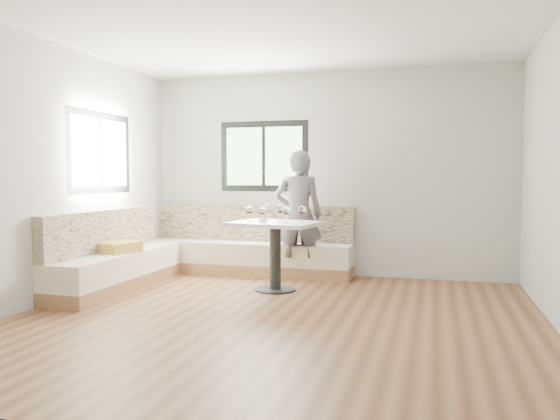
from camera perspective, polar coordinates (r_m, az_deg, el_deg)
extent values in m
cube|color=brown|center=(5.31, -0.52, -11.28)|extent=(5.00, 5.00, 0.01)
cube|color=white|center=(5.34, -0.53, 19.22)|extent=(5.00, 5.00, 0.01)
cube|color=#B7B7B2|center=(7.57, 4.85, 3.80)|extent=(5.00, 0.01, 2.80)
cube|color=#B7B7B2|center=(2.83, -15.07, 4.42)|extent=(5.00, 0.01, 2.80)
cube|color=#B7B7B2|center=(6.32, -22.89, 3.63)|extent=(0.01, 5.00, 2.80)
cube|color=black|center=(7.78, -1.70, 5.64)|extent=(1.30, 0.02, 1.00)
cube|color=black|center=(7.04, -18.26, 5.71)|extent=(0.02, 1.30, 1.00)
cube|color=#8F6545|center=(7.68, -3.35, -6.10)|extent=(2.90, 0.55, 0.16)
cube|color=#F0E3C5|center=(7.65, -3.36, -4.44)|extent=(2.90, 0.55, 0.29)
cube|color=beige|center=(7.80, -2.87, -1.36)|extent=(2.90, 0.14, 0.50)
cube|color=#8F6545|center=(6.94, -16.54, -7.26)|extent=(0.55, 2.25, 0.16)
cube|color=#F0E3C5|center=(6.90, -16.57, -5.42)|extent=(0.55, 2.25, 0.29)
cube|color=beige|center=(6.97, -18.05, -2.08)|extent=(0.14, 2.25, 0.50)
cube|color=gold|center=(6.83, -16.61, -3.74)|extent=(0.53, 0.53, 0.13)
cylinder|color=black|center=(6.58, -0.49, -8.30)|extent=(0.49, 0.49, 0.02)
cylinder|color=black|center=(6.51, -0.50, -5.04)|extent=(0.13, 0.13, 0.78)
cube|color=silver|center=(6.47, -0.50, -1.44)|extent=(1.12, 0.93, 0.04)
imported|color=#5C555D|center=(7.21, 1.94, -0.51)|extent=(0.69, 0.53, 1.71)
cylinder|color=white|center=(6.52, -1.84, -1.04)|extent=(0.09, 0.09, 0.04)
sphere|color=black|center=(6.52, -1.70, -0.95)|extent=(0.02, 0.02, 0.02)
sphere|color=black|center=(6.53, -1.92, -0.94)|extent=(0.02, 0.02, 0.02)
sphere|color=black|center=(6.50, -1.87, -0.96)|extent=(0.02, 0.02, 0.02)
cylinder|color=white|center=(6.44, -3.24, -1.23)|extent=(0.07, 0.07, 0.01)
cylinder|color=white|center=(6.44, -3.24, -0.82)|extent=(0.01, 0.01, 0.09)
ellipsoid|color=white|center=(6.43, -3.24, 0.04)|extent=(0.09, 0.09, 0.11)
cylinder|color=#3F020D|center=(6.43, -3.24, -0.20)|extent=(0.06, 0.06, 0.02)
cylinder|color=white|center=(6.29, -1.81, -1.34)|extent=(0.07, 0.07, 0.01)
cylinder|color=white|center=(6.29, -1.81, -0.92)|extent=(0.01, 0.01, 0.09)
ellipsoid|color=white|center=(6.28, -1.81, -0.04)|extent=(0.09, 0.09, 0.11)
cylinder|color=#3F020D|center=(6.28, -1.81, -0.28)|extent=(0.06, 0.06, 0.02)
cylinder|color=white|center=(6.26, 0.69, -1.37)|extent=(0.07, 0.07, 0.01)
cylinder|color=white|center=(6.25, 0.69, -0.94)|extent=(0.01, 0.01, 0.09)
ellipsoid|color=white|center=(6.25, 0.69, -0.05)|extent=(0.09, 0.09, 0.11)
cylinder|color=#3F020D|center=(6.25, 0.69, -0.30)|extent=(0.06, 0.06, 0.02)
cylinder|color=white|center=(6.59, 0.05, -1.13)|extent=(0.07, 0.07, 0.01)
cylinder|color=white|center=(6.58, 0.05, -0.73)|extent=(0.01, 0.01, 0.09)
ellipsoid|color=white|center=(6.58, 0.05, 0.12)|extent=(0.09, 0.09, 0.11)
cylinder|color=#3F020D|center=(6.58, 0.05, -0.11)|extent=(0.06, 0.06, 0.02)
cylinder|color=white|center=(6.42, 2.33, -1.25)|extent=(0.07, 0.07, 0.01)
cylinder|color=white|center=(6.41, 2.33, -0.84)|extent=(0.01, 0.01, 0.09)
ellipsoid|color=white|center=(6.41, 2.34, 0.03)|extent=(0.09, 0.09, 0.11)
cylinder|color=#3F020D|center=(6.41, 2.33, -0.21)|extent=(0.06, 0.06, 0.02)
cylinder|color=white|center=(6.73, -1.45, -1.03)|extent=(0.07, 0.07, 0.01)
cylinder|color=white|center=(6.73, -1.45, -0.64)|extent=(0.01, 0.01, 0.09)
ellipsoid|color=white|center=(6.72, -1.45, 0.19)|extent=(0.09, 0.09, 0.11)
cylinder|color=#3F020D|center=(6.72, -1.45, -0.04)|extent=(0.06, 0.06, 0.02)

